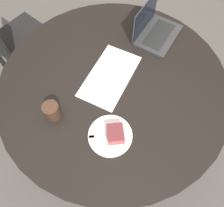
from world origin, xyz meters
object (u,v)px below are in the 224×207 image
chair (14,42)px  laptop (155,30)px  plate (110,136)px  coffee_glass (52,111)px

chair → laptop: 1.10m
plate → coffee_glass: (-0.11, 0.29, 0.04)m
coffee_glass → laptop: size_ratio=0.28×
coffee_glass → laptop: (0.78, -0.05, -0.01)m
chair → coffee_glass: bearing=-18.2°
laptop → chair: bearing=-70.0°
chair → plate: bearing=-9.1°
plate → coffee_glass: coffee_glass is taller
coffee_glass → laptop: bearing=-3.7°
plate → laptop: 0.71m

